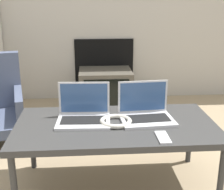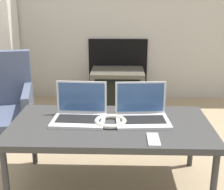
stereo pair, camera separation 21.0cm
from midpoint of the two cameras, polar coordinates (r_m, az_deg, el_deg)
name	(u,v)px [view 2 (the right image)]	position (r m, az deg, el deg)	size (l,w,h in m)	color
table	(110,129)	(1.86, 2.97, -6.23)	(1.18, 0.62, 0.43)	#333333
laptop_left	(80,112)	(1.89, -2.75, -3.17)	(0.32, 0.26, 0.22)	silver
laptop_right	(142,113)	(1.90, 8.64, -3.26)	(0.33, 0.26, 0.22)	silver
headphones	(110,121)	(1.84, 3.00, -4.89)	(0.19, 0.19, 0.03)	beige
phone	(153,139)	(1.66, 11.21, -8.07)	(0.06, 0.15, 0.01)	silver
tv	(118,87)	(3.40, 2.78, 1.36)	(0.56, 0.47, 0.39)	#4C473D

